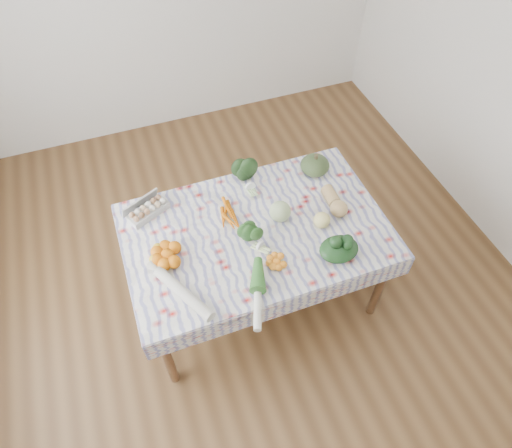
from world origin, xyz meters
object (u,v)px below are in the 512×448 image
object	(u,v)px
cabbage	(280,211)
grapefruit	(322,220)
butternut_squash	(335,201)
dining_table	(256,238)
egg_carton	(148,211)
kabocha_squash	(315,165)

from	to	relation	value
cabbage	grapefruit	distance (m)	0.27
butternut_squash	dining_table	bearing A→B (deg)	-176.93
egg_carton	cabbage	xyz separation A→B (m)	(0.79, -0.32, 0.03)
butternut_squash	cabbage	bearing A→B (deg)	177.97
kabocha_squash	grapefruit	size ratio (longest dim) A/B	1.91
kabocha_squash	grapefruit	bearing A→B (deg)	-109.56
dining_table	cabbage	size ratio (longest dim) A/B	11.64
cabbage	grapefruit	xyz separation A→B (m)	(0.22, -0.15, -0.02)
egg_carton	cabbage	bearing A→B (deg)	-48.21
kabocha_squash	cabbage	bearing A→B (deg)	-141.13
dining_table	cabbage	distance (m)	0.24
dining_table	kabocha_squash	xyz separation A→B (m)	(0.56, 0.35, 0.15)
dining_table	butternut_squash	size ratio (longest dim) A/B	6.48
egg_carton	grapefruit	distance (m)	1.11
egg_carton	grapefruit	size ratio (longest dim) A/B	2.58
dining_table	grapefruit	world-z (taller)	grapefruit
kabocha_squash	egg_carton	bearing A→B (deg)	179.48
dining_table	butternut_squash	distance (m)	0.57
egg_carton	butternut_squash	size ratio (longest dim) A/B	1.11
grapefruit	kabocha_squash	bearing A→B (deg)	70.44
grapefruit	cabbage	bearing A→B (deg)	147.10
egg_carton	butternut_squash	world-z (taller)	butternut_squash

